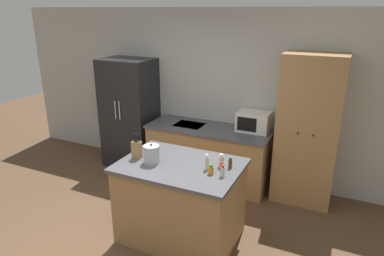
{
  "coord_description": "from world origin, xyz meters",
  "views": [
    {
      "loc": [
        2.0,
        -2.55,
        2.57
      ],
      "look_at": [
        0.15,
        1.4,
        1.05
      ],
      "focal_mm": 32.0,
      "sensor_mm": 36.0,
      "label": 1
    }
  ],
  "objects_px": {
    "knife_block": "(137,149)",
    "kettle": "(152,154)",
    "pantry_cabinet": "(308,131)",
    "microwave": "(254,121)",
    "spice_bottle_amber_oil": "(230,163)",
    "spice_bottle_pale_salt": "(221,166)",
    "spice_bottle_tall_dark": "(221,161)",
    "spice_bottle_green_herb": "(207,163)",
    "refrigerator": "(130,114)",
    "spice_bottle_short_red": "(211,170)",
    "spice_bottle_orange_cap": "(223,171)"
  },
  "relations": [
    {
      "from": "knife_block",
      "to": "spice_bottle_orange_cap",
      "type": "bearing_deg",
      "value": -1.37
    },
    {
      "from": "refrigerator",
      "to": "spice_bottle_orange_cap",
      "type": "relative_size",
      "value": 14.06
    },
    {
      "from": "spice_bottle_green_herb",
      "to": "kettle",
      "type": "relative_size",
      "value": 0.76
    },
    {
      "from": "kettle",
      "to": "knife_block",
      "type": "bearing_deg",
      "value": 169.17
    },
    {
      "from": "spice_bottle_amber_oil",
      "to": "spice_bottle_pale_salt",
      "type": "height_order",
      "value": "spice_bottle_amber_oil"
    },
    {
      "from": "spice_bottle_short_red",
      "to": "spice_bottle_green_herb",
      "type": "distance_m",
      "value": 0.11
    },
    {
      "from": "refrigerator",
      "to": "microwave",
      "type": "height_order",
      "value": "refrigerator"
    },
    {
      "from": "spice_bottle_tall_dark",
      "to": "kettle",
      "type": "bearing_deg",
      "value": -162.58
    },
    {
      "from": "microwave",
      "to": "spice_bottle_short_red",
      "type": "relative_size",
      "value": 4.52
    },
    {
      "from": "kettle",
      "to": "pantry_cabinet",
      "type": "bearing_deg",
      "value": 47.7
    },
    {
      "from": "microwave",
      "to": "kettle",
      "type": "xyz_separation_m",
      "value": [
        -0.7,
        -1.69,
        0.02
      ]
    },
    {
      "from": "microwave",
      "to": "spice_bottle_tall_dark",
      "type": "relative_size",
      "value": 3.16
    },
    {
      "from": "refrigerator",
      "to": "spice_bottle_tall_dark",
      "type": "height_order",
      "value": "refrigerator"
    },
    {
      "from": "spice_bottle_pale_salt",
      "to": "pantry_cabinet",
      "type": "bearing_deg",
      "value": 64.29
    },
    {
      "from": "spice_bottle_green_herb",
      "to": "spice_bottle_short_red",
      "type": "bearing_deg",
      "value": -43.75
    },
    {
      "from": "microwave",
      "to": "spice_bottle_orange_cap",
      "type": "bearing_deg",
      "value": -85.38
    },
    {
      "from": "knife_block",
      "to": "kettle",
      "type": "xyz_separation_m",
      "value": [
        0.22,
        -0.04,
        -0.01
      ]
    },
    {
      "from": "microwave",
      "to": "kettle",
      "type": "height_order",
      "value": "kettle"
    },
    {
      "from": "spice_bottle_amber_oil",
      "to": "spice_bottle_pale_salt",
      "type": "bearing_deg",
      "value": -130.05
    },
    {
      "from": "pantry_cabinet",
      "to": "spice_bottle_pale_salt",
      "type": "distance_m",
      "value": 1.61
    },
    {
      "from": "spice_bottle_green_herb",
      "to": "spice_bottle_orange_cap",
      "type": "height_order",
      "value": "spice_bottle_green_herb"
    },
    {
      "from": "spice_bottle_amber_oil",
      "to": "spice_bottle_green_herb",
      "type": "relative_size",
      "value": 0.71
    },
    {
      "from": "microwave",
      "to": "kettle",
      "type": "bearing_deg",
      "value": -112.44
    },
    {
      "from": "knife_block",
      "to": "spice_bottle_green_herb",
      "type": "xyz_separation_m",
      "value": [
        0.85,
        0.06,
        -0.03
      ]
    },
    {
      "from": "knife_block",
      "to": "spice_bottle_amber_oil",
      "type": "relative_size",
      "value": 2.45
    },
    {
      "from": "refrigerator",
      "to": "kettle",
      "type": "xyz_separation_m",
      "value": [
        1.39,
        -1.57,
        0.14
      ]
    },
    {
      "from": "spice_bottle_green_herb",
      "to": "knife_block",
      "type": "bearing_deg",
      "value": -176.08
    },
    {
      "from": "spice_bottle_pale_salt",
      "to": "spice_bottle_amber_oil",
      "type": "bearing_deg",
      "value": 49.95
    },
    {
      "from": "spice_bottle_tall_dark",
      "to": "spice_bottle_green_herb",
      "type": "height_order",
      "value": "spice_bottle_green_herb"
    },
    {
      "from": "knife_block",
      "to": "spice_bottle_tall_dark",
      "type": "bearing_deg",
      "value": 11.1
    },
    {
      "from": "pantry_cabinet",
      "to": "spice_bottle_short_red",
      "type": "distance_m",
      "value": 1.76
    },
    {
      "from": "spice_bottle_short_red",
      "to": "spice_bottle_pale_salt",
      "type": "height_order",
      "value": "spice_bottle_short_red"
    },
    {
      "from": "knife_block",
      "to": "kettle",
      "type": "relative_size",
      "value": 1.32
    },
    {
      "from": "spice_bottle_amber_oil",
      "to": "spice_bottle_orange_cap",
      "type": "height_order",
      "value": "spice_bottle_orange_cap"
    },
    {
      "from": "spice_bottle_green_herb",
      "to": "spice_bottle_orange_cap",
      "type": "distance_m",
      "value": 0.23
    },
    {
      "from": "knife_block",
      "to": "spice_bottle_green_herb",
      "type": "bearing_deg",
      "value": 3.92
    },
    {
      "from": "pantry_cabinet",
      "to": "spice_bottle_amber_oil",
      "type": "xyz_separation_m",
      "value": [
        -0.63,
        -1.36,
        -0.02
      ]
    },
    {
      "from": "spice_bottle_orange_cap",
      "to": "spice_bottle_pale_salt",
      "type": "bearing_deg",
      "value": 114.35
    },
    {
      "from": "spice_bottle_tall_dark",
      "to": "spice_bottle_pale_salt",
      "type": "height_order",
      "value": "spice_bottle_tall_dark"
    },
    {
      "from": "refrigerator",
      "to": "microwave",
      "type": "xyz_separation_m",
      "value": [
        2.09,
        0.12,
        0.12
      ]
    },
    {
      "from": "spice_bottle_orange_cap",
      "to": "spice_bottle_short_red",
      "type": "bearing_deg",
      "value": 176.47
    },
    {
      "from": "spice_bottle_tall_dark",
      "to": "spice_bottle_orange_cap",
      "type": "relative_size",
      "value": 1.14
    },
    {
      "from": "knife_block",
      "to": "spice_bottle_orange_cap",
      "type": "height_order",
      "value": "knife_block"
    },
    {
      "from": "microwave",
      "to": "spice_bottle_pale_salt",
      "type": "distance_m",
      "value": 1.53
    },
    {
      "from": "spice_bottle_pale_salt",
      "to": "spice_bottle_short_red",
      "type": "bearing_deg",
      "value": -115.74
    },
    {
      "from": "spice_bottle_tall_dark",
      "to": "spice_bottle_orange_cap",
      "type": "bearing_deg",
      "value": -66.28
    },
    {
      "from": "pantry_cabinet",
      "to": "microwave",
      "type": "height_order",
      "value": "pantry_cabinet"
    },
    {
      "from": "spice_bottle_short_red",
      "to": "spice_bottle_amber_oil",
      "type": "distance_m",
      "value": 0.26
    },
    {
      "from": "knife_block",
      "to": "kettle",
      "type": "distance_m",
      "value": 0.23
    },
    {
      "from": "pantry_cabinet",
      "to": "microwave",
      "type": "relative_size",
      "value": 4.41
    }
  ]
}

